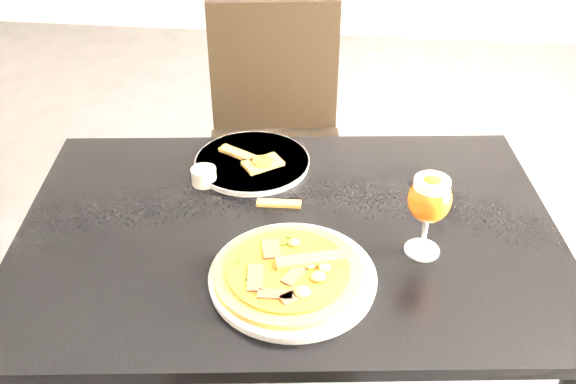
# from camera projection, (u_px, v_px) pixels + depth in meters

# --- Properties ---
(dining_table) EXTENTS (1.29, 0.94, 0.75)m
(dining_table) POSITION_uv_depth(u_px,v_px,m) (288.00, 258.00, 1.48)
(dining_table) COLOR black
(dining_table) RESTS_ON ground
(chair_far) EXTENTS (0.51, 0.51, 0.97)m
(chair_far) POSITION_uv_depth(u_px,v_px,m) (276.00, 143.00, 2.15)
(chair_far) COLOR black
(chair_far) RESTS_ON ground
(plate_main) EXTENTS (0.42, 0.42, 0.02)m
(plate_main) POSITION_uv_depth(u_px,v_px,m) (293.00, 278.00, 1.28)
(plate_main) COLOR silver
(plate_main) RESTS_ON dining_table
(pizza) EXTENTS (0.30, 0.30, 0.03)m
(pizza) POSITION_uv_depth(u_px,v_px,m) (289.00, 271.00, 1.27)
(pizza) COLOR #A46827
(pizza) RESTS_ON plate_main
(plate_second) EXTENTS (0.36, 0.36, 0.02)m
(plate_second) POSITION_uv_depth(u_px,v_px,m) (252.00, 162.00, 1.64)
(plate_second) COLOR silver
(plate_second) RESTS_ON dining_table
(crust_scraps) EXTENTS (0.18, 0.13, 0.01)m
(crust_scraps) POSITION_uv_depth(u_px,v_px,m) (255.00, 160.00, 1.62)
(crust_scraps) COLOR #A46827
(crust_scraps) RESTS_ON plate_second
(loose_crust) EXTENTS (0.10, 0.03, 0.01)m
(loose_crust) POSITION_uv_depth(u_px,v_px,m) (279.00, 203.00, 1.50)
(loose_crust) COLOR #A46827
(loose_crust) RESTS_ON dining_table
(sauce_cup) EXTENTS (0.06, 0.06, 0.04)m
(sauce_cup) POSITION_uv_depth(u_px,v_px,m) (204.00, 175.00, 1.56)
(sauce_cup) COLOR beige
(sauce_cup) RESTS_ON dining_table
(beer_glass) EXTENTS (0.09, 0.09, 0.19)m
(beer_glass) POSITION_uv_depth(u_px,v_px,m) (430.00, 200.00, 1.29)
(beer_glass) COLOR silver
(beer_glass) RESTS_ON dining_table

